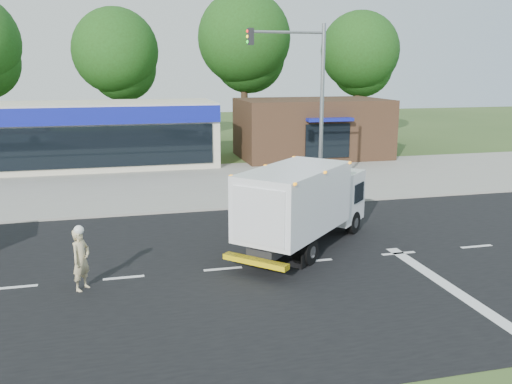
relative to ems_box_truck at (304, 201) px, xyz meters
The scene contains 11 objects.
ground 2.17m from the ems_box_truck, 92.70° to the right, with size 120.00×120.00×0.00m, color #385123.
road_asphalt 2.17m from the ems_box_truck, 92.70° to the right, with size 60.00×14.00×0.02m, color black.
sidewalk 7.04m from the ems_box_truck, 90.53° to the left, with size 60.00×2.40×0.12m, color gray.
parking_apron 12.76m from the ems_box_truck, 90.29° to the left, with size 60.00×9.00×0.02m, color gray.
lane_markings 3.43m from the ems_box_truck, 64.56° to the right, with size 55.20×7.00×0.01m.
ems_box_truck is the anchor object (origin of this frame).
emergency_worker 7.48m from the ems_box_truck, 164.89° to the right, with size 0.72×0.77×1.88m.
retail_strip_mall 20.67m from the ems_box_truck, 116.01° to the left, with size 18.00×6.20×4.00m.
brown_storefront 19.88m from the ems_box_truck, 69.58° to the left, with size 10.00×6.70×4.00m.
traffic_signal_pole 7.39m from the ems_box_truck, 69.87° to the left, with size 3.51×0.25×8.00m.
background_trees 27.42m from the ems_box_truck, 91.95° to the left, with size 36.77×7.39×12.10m.
Camera 1 is at (-5.80, -15.62, 6.12)m, focal length 38.00 mm.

